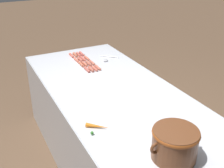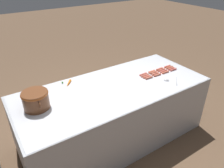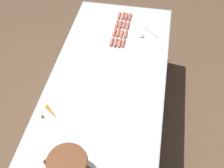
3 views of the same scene
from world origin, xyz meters
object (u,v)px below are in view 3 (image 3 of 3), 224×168
object	(u,v)px
hot_dog_7	(120,43)
hot_dog_9	(121,25)
hot_dog_0	(130,17)
hot_dog_10	(118,33)
hot_dog_11	(116,43)
hot_dog_2	(126,34)
carrot	(51,112)
hot_dog_12	(119,16)
hot_dog_3	(123,43)
bean_pot	(68,166)
hot_dog_1	(128,25)
hot_dog_13	(117,24)
hot_dog_14	(115,32)
hot_dog_4	(127,17)
hot_dog_15	(112,42)
serving_spoon	(145,35)
hot_dog_8	(123,16)
hot_dog_5	(124,25)
hot_dog_6	(122,34)

from	to	relation	value
hot_dog_7	hot_dog_9	world-z (taller)	same
hot_dog_0	hot_dog_10	distance (m)	0.32
hot_dog_11	hot_dog_7	bearing A→B (deg)	178.21
hot_dog_2	carrot	distance (m)	1.22
hot_dog_9	hot_dog_12	size ratio (longest dim) A/B	1.00
hot_dog_3	bean_pot	xyz separation A→B (m)	(0.16, 1.47, 0.10)
hot_dog_0	hot_dog_3	bearing A→B (deg)	89.65
hot_dog_1	carrot	world-z (taller)	carrot
hot_dog_13	hot_dog_14	world-z (taller)	same
hot_dog_4	hot_dog_15	xyz separation A→B (m)	(0.08, 0.47, 0.00)
hot_dog_9	hot_dog_14	xyz separation A→B (m)	(0.04, 0.15, 0.00)
hot_dog_7	serving_spoon	xyz separation A→B (m)	(-0.24, -0.19, -0.01)
hot_dog_1	hot_dog_10	xyz separation A→B (m)	(0.09, 0.15, 0.00)
hot_dog_2	hot_dog_8	size ratio (longest dim) A/B	1.00
hot_dog_2	hot_dog_11	bearing A→B (deg)	62.55
hot_dog_8	hot_dog_11	xyz separation A→B (m)	(0.00, 0.48, 0.00)
hot_dog_9	hot_dog_10	distance (m)	0.15
hot_dog_3	hot_dog_5	xyz separation A→B (m)	(0.04, -0.32, 0.00)
hot_dog_12	hot_dog_10	bearing A→B (deg)	97.18
hot_dog_5	serving_spoon	world-z (taller)	hot_dog_5
serving_spoon	carrot	xyz separation A→B (m)	(0.65, 1.17, 0.01)
hot_dog_0	hot_dog_1	size ratio (longest dim) A/B	1.00
hot_dog_7	hot_dog_13	world-z (taller)	same
hot_dog_3	hot_dog_9	bearing A→B (deg)	-75.46
hot_dog_5	hot_dog_10	size ratio (longest dim) A/B	1.00
hot_dog_11	serving_spoon	world-z (taller)	hot_dog_11
hot_dog_0	hot_dog_4	bearing A→B (deg)	2.42
hot_dog_3	hot_dog_13	world-z (taller)	same
hot_dog_4	hot_dog_14	world-z (taller)	same
hot_dog_14	hot_dog_6	bearing A→B (deg)	174.22
hot_dog_4	hot_dog_15	size ratio (longest dim) A/B	1.00
hot_dog_4	hot_dog_9	world-z (taller)	same
hot_dog_7	serving_spoon	bearing A→B (deg)	-140.71
hot_dog_6	bean_pot	distance (m)	1.63
hot_dog_11	hot_dog_12	size ratio (longest dim) A/B	1.00
hot_dog_3	hot_dog_4	bearing A→B (deg)	-85.49
hot_dog_5	hot_dog_8	distance (m)	0.16
hot_dog_10	hot_dog_12	distance (m)	0.32
hot_dog_3	hot_dog_11	bearing A→B (deg)	3.79
hot_dog_8	hot_dog_9	xyz separation A→B (m)	(0.00, 0.17, 0.00)
serving_spoon	hot_dog_12	bearing A→B (deg)	-41.58
hot_dog_8	serving_spoon	size ratio (longest dim) A/B	0.61
hot_dog_9	bean_pot	xyz separation A→B (m)	(0.08, 1.78, 0.10)
hot_dog_4	hot_dog_10	bearing A→B (deg)	81.55
hot_dog_1	carrot	bearing A→B (deg)	70.63
hot_dog_9	hot_dog_15	world-z (taller)	same
hot_dog_5	hot_dog_8	xyz separation A→B (m)	(0.04, -0.16, 0.00)
hot_dog_14	hot_dog_10	bearing A→B (deg)	-177.71
carrot	hot_dog_0	bearing A→B (deg)	-107.36
hot_dog_8	hot_dog_10	world-z (taller)	same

